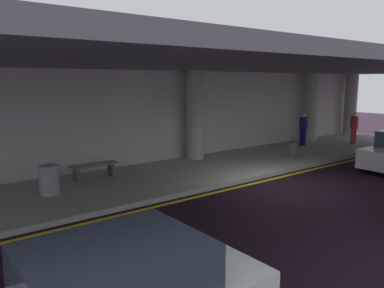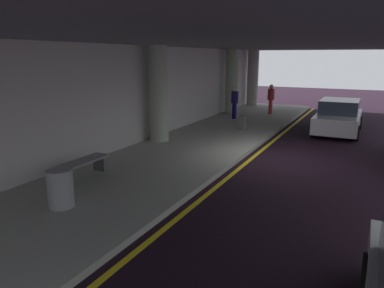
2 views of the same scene
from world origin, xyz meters
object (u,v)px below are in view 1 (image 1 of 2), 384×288
(person_waiting_for_ride, at_px, (354,126))
(suitcase_upright_primary, at_px, (292,149))
(support_column_right_mid, at_px, (350,104))
(support_column_left_mid, at_px, (195,115))
(bench_metal, at_px, (94,168))
(traveler_with_luggage, at_px, (303,127))
(support_column_center, at_px, (311,107))
(trash_bin_steel, at_px, (49,180))

(person_waiting_for_ride, bearing_deg, suitcase_upright_primary, 20.26)
(suitcase_upright_primary, bearing_deg, support_column_right_mid, 27.64)
(support_column_left_mid, xyz_separation_m, bench_metal, (-4.70, -0.46, -1.47))
(traveler_with_luggage, distance_m, bench_metal, 10.98)
(support_column_left_mid, height_order, bench_metal, support_column_left_mid)
(support_column_left_mid, xyz_separation_m, support_column_right_mid, (12.00, 0.00, 0.00))
(support_column_left_mid, height_order, support_column_right_mid, same)
(support_column_center, height_order, bench_metal, support_column_center)
(support_column_left_mid, bearing_deg, traveler_with_luggage, -7.55)
(support_column_left_mid, height_order, suitcase_upright_primary, support_column_left_mid)
(traveler_with_luggage, bearing_deg, trash_bin_steel, -129.96)
(support_column_left_mid, xyz_separation_m, suitcase_upright_primary, (3.64, -2.19, -1.51))
(support_column_right_mid, relative_size, bench_metal, 2.28)
(support_column_left_mid, relative_size, bench_metal, 2.28)
(person_waiting_for_ride, relative_size, bench_metal, 1.05)
(support_column_center, bearing_deg, support_column_left_mid, 180.00)
(person_waiting_for_ride, height_order, suitcase_upright_primary, person_waiting_for_ride)
(support_column_left_mid, relative_size, person_waiting_for_ride, 2.17)
(traveler_with_luggage, relative_size, bench_metal, 1.05)
(support_column_right_mid, bearing_deg, support_column_left_mid, 180.00)
(suitcase_upright_primary, distance_m, bench_metal, 8.51)
(suitcase_upright_primary, bearing_deg, bench_metal, -178.79)
(person_waiting_for_ride, distance_m, trash_bin_steel, 15.26)
(support_column_right_mid, height_order, traveler_with_luggage, support_column_right_mid)
(traveler_with_luggage, height_order, trash_bin_steel, traveler_with_luggage)
(traveler_with_luggage, relative_size, suitcase_upright_primary, 1.87)
(traveler_with_luggage, height_order, bench_metal, traveler_with_luggage)
(support_column_right_mid, xyz_separation_m, suitcase_upright_primary, (-8.36, -2.19, -1.51))
(support_column_left_mid, relative_size, traveler_with_luggage, 2.17)
(support_column_left_mid, xyz_separation_m, traveler_with_luggage, (6.26, -0.83, -0.86))
(person_waiting_for_ride, xyz_separation_m, suitcase_upright_primary, (-5.10, -0.06, -0.65))
(support_column_left_mid, relative_size, support_column_center, 1.00)
(support_column_right_mid, relative_size, trash_bin_steel, 4.29)
(trash_bin_steel, bearing_deg, support_column_left_mid, 12.59)
(traveler_with_luggage, xyz_separation_m, bench_metal, (-10.96, 0.37, -0.61))
(bench_metal, bearing_deg, traveler_with_luggage, -1.92)
(support_column_left_mid, xyz_separation_m, support_column_center, (8.00, 0.00, 0.00))
(support_column_left_mid, distance_m, trash_bin_steel, 6.80)
(suitcase_upright_primary, height_order, bench_metal, suitcase_upright_primary)
(support_column_center, distance_m, suitcase_upright_primary, 5.11)
(support_column_center, xyz_separation_m, support_column_right_mid, (4.00, 0.00, 0.00))
(support_column_center, relative_size, suitcase_upright_primary, 4.06)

